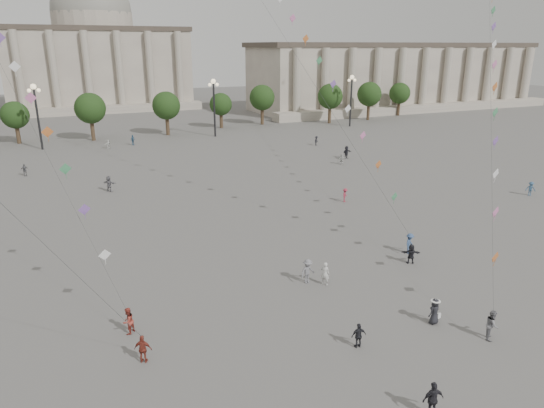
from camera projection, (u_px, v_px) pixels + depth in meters
name	position (u px, v px, depth m)	size (l,w,h in m)	color
ground	(342.00, 373.00, 25.54)	(360.00, 360.00, 0.00)	#53514E
hall_east	(397.00, 76.00, 133.32)	(84.00, 26.22, 17.20)	gray
hall_central	(97.00, 54.00, 133.49)	(48.30, 34.30, 35.50)	gray
tree_row	(126.00, 107.00, 91.70)	(137.12, 5.12, 8.00)	#3B291D
lamp_post_mid_west	(36.00, 105.00, 78.38)	(2.00, 0.90, 10.65)	#262628
lamp_post_mid_east	(214.00, 97.00, 89.88)	(2.00, 0.90, 10.65)	#262628
lamp_post_far_east	(351.00, 91.00, 101.37)	(2.00, 0.90, 10.65)	#262628
person_crowd_0	(133.00, 140.00, 83.82)	(1.04, 0.43, 1.77)	#3A6183
person_crowd_3	(411.00, 254.00, 38.22)	(1.49, 0.47, 1.60)	black
person_crowd_4	(108.00, 144.00, 80.98)	(1.41, 0.45, 1.52)	silver
person_crowd_6	(308.00, 271.00, 34.99)	(1.20, 0.69, 1.85)	slate
person_crowd_7	(342.00, 159.00, 70.25)	(1.43, 0.46, 1.55)	#BCBCB7
person_crowd_8	(345.00, 195.00, 53.34)	(0.99, 0.57, 1.54)	#A02B40
person_crowd_9	(347.00, 152.00, 73.80)	(1.79, 0.57, 1.93)	#222328
person_crowd_12	(109.00, 184.00, 57.10)	(1.74, 0.55, 1.88)	slate
person_crowd_13	(325.00, 273.00, 34.77)	(0.64, 0.42, 1.75)	silver
person_crowd_14	(531.00, 189.00, 55.54)	(1.07, 0.61, 1.65)	#345475
person_crowd_16	(25.00, 170.00, 63.91)	(0.96, 0.40, 1.64)	#57575B
person_crowd_19	(316.00, 141.00, 83.62)	(1.04, 0.60, 1.62)	black
tourist_0	(143.00, 349.00, 26.20)	(0.96, 0.40, 1.65)	maroon
tourist_1	(359.00, 336.00, 27.52)	(0.89, 0.37, 1.52)	#222328
tourist_4	(433.00, 399.00, 22.36)	(1.06, 0.44, 1.81)	black
kite_flyer_0	(128.00, 321.00, 28.83)	(0.82, 0.64, 1.68)	#9C362A
kite_flyer_1	(410.00, 243.00, 40.03)	(1.13, 0.65, 1.75)	#38537F
kite_flyer_2	(492.00, 325.00, 28.31)	(0.89, 0.69, 1.83)	slate
hat_person	(435.00, 311.00, 29.86)	(0.92, 0.70, 1.69)	black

